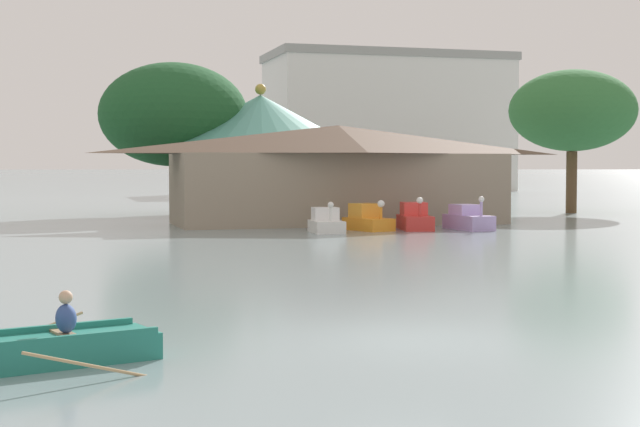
# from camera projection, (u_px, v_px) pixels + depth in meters

# --- Properties ---
(ground_plane) EXTENTS (2000.00, 2000.00, 0.00)m
(ground_plane) POSITION_uv_depth(u_px,v_px,m) (406.00, 338.00, 17.25)
(ground_plane) COLOR gray
(rowboat_with_rower) EXTENTS (3.48, 3.57, 1.22)m
(rowboat_with_rower) POSITION_uv_depth(u_px,v_px,m) (52.00, 348.00, 15.00)
(rowboat_with_rower) COLOR #237A6B
(rowboat_with_rower) RESTS_ON ground
(pedal_boat_white) EXTENTS (1.53, 2.35, 1.48)m
(pedal_boat_white) POSITION_uv_depth(u_px,v_px,m) (326.00, 223.00, 44.89)
(pedal_boat_white) COLOR white
(pedal_boat_white) RESTS_ON ground
(pedal_boat_orange) EXTENTS (2.10, 2.84, 1.50)m
(pedal_boat_orange) POSITION_uv_depth(u_px,v_px,m) (368.00, 220.00, 46.43)
(pedal_boat_orange) COLOR orange
(pedal_boat_orange) RESTS_ON ground
(pedal_boat_red) EXTENTS (1.89, 3.09, 1.65)m
(pedal_boat_red) POSITION_uv_depth(u_px,v_px,m) (415.00, 219.00, 46.91)
(pedal_boat_red) COLOR red
(pedal_boat_red) RESTS_ON ground
(pedal_boat_lavender) EXTENTS (1.61, 3.07, 1.68)m
(pedal_boat_lavender) POSITION_uv_depth(u_px,v_px,m) (468.00, 219.00, 46.98)
(pedal_boat_lavender) COLOR #B299D8
(pedal_boat_lavender) RESTS_ON ground
(boathouse) EXTENTS (18.97, 7.15, 5.34)m
(boathouse) POSITION_uv_depth(u_px,v_px,m) (338.00, 172.00, 51.72)
(boathouse) COLOR gray
(boathouse) RESTS_ON ground
(green_roof_pavilion) EXTENTS (13.59, 13.59, 8.38)m
(green_roof_pavilion) POSITION_uv_depth(u_px,v_px,m) (261.00, 145.00, 60.85)
(green_roof_pavilion) COLOR brown
(green_roof_pavilion) RESTS_ON ground
(shoreline_tree_mid) EXTENTS (9.47, 9.47, 9.73)m
(shoreline_tree_mid) POSITION_uv_depth(u_px,v_px,m) (173.00, 115.00, 60.77)
(shoreline_tree_mid) COLOR brown
(shoreline_tree_mid) RESTS_ON ground
(shoreline_tree_right) EXTENTS (8.39, 8.39, 9.54)m
(shoreline_tree_right) POSITION_uv_depth(u_px,v_px,m) (572.00, 111.00, 63.36)
(shoreline_tree_right) COLOR brown
(shoreline_tree_right) RESTS_ON ground
(background_building_block) EXTENTS (30.42, 14.08, 17.44)m
(background_building_block) POSITION_uv_depth(u_px,v_px,m) (388.00, 122.00, 121.81)
(background_building_block) COLOR silver
(background_building_block) RESTS_ON ground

